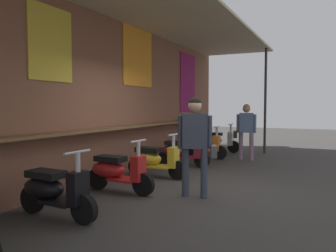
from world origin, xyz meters
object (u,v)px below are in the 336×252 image
(scooter_orange, at_px, (201,145))
(shopper_browsing, at_px, (196,136))
(scooter_silver, at_px, (217,140))
(scooter_maroon, at_px, (180,151))
(scooter_red, at_px, (116,171))
(scooter_yellow, at_px, (153,160))
(shopper_with_handbag, at_px, (246,126))
(scooter_black, at_px, (52,190))

(scooter_orange, distance_m, shopper_browsing, 4.40)
(scooter_silver, bearing_deg, scooter_maroon, -89.69)
(scooter_maroon, xyz_separation_m, scooter_silver, (3.08, 0.00, 0.00))
(scooter_red, xyz_separation_m, scooter_yellow, (1.43, 0.00, 0.00))
(shopper_with_handbag, bearing_deg, shopper_browsing, -10.39)
(scooter_orange, relative_size, shopper_browsing, 0.82)
(scooter_red, bearing_deg, scooter_orange, 92.35)
(scooter_yellow, distance_m, shopper_browsing, 1.93)
(scooter_yellow, distance_m, scooter_silver, 4.55)
(scooter_silver, bearing_deg, shopper_browsing, -75.69)
(scooter_red, distance_m, shopper_with_handbag, 4.90)
(scooter_black, bearing_deg, scooter_yellow, 93.46)
(scooter_orange, bearing_deg, shopper_browsing, -73.58)
(scooter_maroon, relative_size, scooter_orange, 1.00)
(shopper_with_handbag, bearing_deg, scooter_yellow, -33.53)
(scooter_yellow, distance_m, scooter_maroon, 1.47)
(scooter_maroon, bearing_deg, scooter_silver, 87.66)
(scooter_black, height_order, scooter_yellow, same)
(scooter_silver, bearing_deg, scooter_black, -89.69)
(scooter_black, height_order, shopper_with_handbag, shopper_with_handbag)
(scooter_red, height_order, scooter_yellow, same)
(scooter_red, xyz_separation_m, shopper_with_handbag, (4.70, -1.26, 0.58))
(scooter_red, relative_size, scooter_silver, 1.00)
(scooter_red, distance_m, scooter_orange, 4.42)
(scooter_orange, bearing_deg, scooter_maroon, -92.57)
(scooter_maroon, relative_size, shopper_with_handbag, 0.87)
(scooter_red, distance_m, scooter_silver, 5.98)
(scooter_yellow, xyz_separation_m, scooter_silver, (4.55, -0.00, 0.00))
(scooter_red, relative_size, shopper_browsing, 0.82)
(scooter_red, distance_m, scooter_yellow, 1.43)
(scooter_red, height_order, scooter_orange, same)
(scooter_yellow, bearing_deg, scooter_silver, 89.97)
(scooter_orange, distance_m, scooter_silver, 1.56)
(scooter_red, xyz_separation_m, scooter_maroon, (2.90, 0.00, 0.00))
(shopper_browsing, bearing_deg, scooter_maroon, 6.60)
(scooter_orange, bearing_deg, scooter_red, -92.57)
(scooter_yellow, height_order, scooter_maroon, same)
(scooter_black, bearing_deg, scooter_orange, 93.46)
(scooter_orange, bearing_deg, scooter_yellow, -92.57)
(scooter_maroon, height_order, shopper_browsing, shopper_browsing)
(scooter_maroon, bearing_deg, scooter_orange, 87.66)
(scooter_silver, height_order, shopper_with_handbag, shopper_with_handbag)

